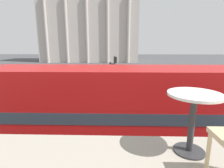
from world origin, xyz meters
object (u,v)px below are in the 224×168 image
(double_decker_bus, at_px, (126,111))
(plaza_building_left, at_px, (90,24))
(traffic_light_near, at_px, (111,81))
(pedestrian_red, at_px, (139,78))
(pedestrian_white, at_px, (101,68))
(cafe_dining_table, at_px, (193,110))
(traffic_light_mid, at_px, (115,68))

(double_decker_bus, distance_m, plaza_building_left, 52.18)
(traffic_light_near, xyz_separation_m, pedestrian_red, (3.29, 10.15, -1.60))
(plaza_building_left, relative_size, pedestrian_white, 18.47)
(double_decker_bus, distance_m, traffic_light_near, 5.15)
(cafe_dining_table, xyz_separation_m, traffic_light_mid, (-1.09, 17.70, -1.78))
(cafe_dining_table, relative_size, pedestrian_red, 0.44)
(traffic_light_mid, bearing_deg, double_decker_bus, -87.19)
(plaza_building_left, distance_m, pedestrian_white, 27.68)
(cafe_dining_table, bearing_deg, pedestrian_red, 84.28)
(plaza_building_left, bearing_deg, traffic_light_mid, -77.63)
(double_decker_bus, height_order, traffic_light_mid, double_decker_bus)
(cafe_dining_table, height_order, pedestrian_white, cafe_dining_table)
(pedestrian_white, bearing_deg, cafe_dining_table, 61.66)
(plaza_building_left, xyz_separation_m, pedestrian_white, (5.58, -24.94, -10.64))
(double_decker_bus, xyz_separation_m, cafe_dining_table, (0.47, -5.07, 2.01))
(cafe_dining_table, xyz_separation_m, plaza_building_left, (-9.40, 55.63, 7.24))
(cafe_dining_table, relative_size, plaza_building_left, 0.02)
(cafe_dining_table, relative_size, pedestrian_white, 0.45)
(pedestrian_red, bearing_deg, traffic_light_near, -160.95)
(traffic_light_mid, bearing_deg, cafe_dining_table, -86.48)
(double_decker_bus, xyz_separation_m, pedestrian_white, (-3.36, 25.63, -1.39))
(double_decker_bus, height_order, cafe_dining_table, cafe_dining_table)
(plaza_building_left, bearing_deg, pedestrian_red, -72.06)
(pedestrian_white, bearing_deg, traffic_light_near, 61.69)
(double_decker_bus, bearing_deg, pedestrian_white, 96.85)
(cafe_dining_table, distance_m, pedestrian_red, 20.68)
(traffic_light_mid, xyz_separation_m, pedestrian_white, (-2.74, 13.00, -1.62))
(traffic_light_near, relative_size, traffic_light_mid, 1.00)
(plaza_building_left, xyz_separation_m, traffic_light_mid, (8.32, -37.93, -9.02))
(traffic_light_mid, relative_size, pedestrian_red, 2.34)
(pedestrian_red, bearing_deg, cafe_dining_table, -148.72)
(traffic_light_near, distance_m, pedestrian_red, 10.79)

